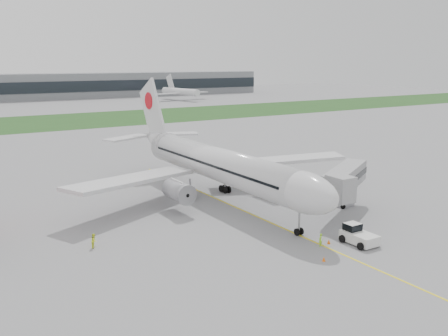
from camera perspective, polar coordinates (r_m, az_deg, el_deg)
ground at (r=73.63m, az=0.91°, el=-4.32°), size 600.00×600.00×0.00m
apron_markings at (r=69.68m, az=3.17°, el=-5.30°), size 70.00×70.00×0.04m
grass_strip at (r=184.43m, az=-19.95°, el=4.92°), size 600.00×50.00×0.02m
airliner at (r=76.27m, az=-1.07°, el=0.64°), size 48.13×53.95×17.88m
pushback_tug at (r=60.69m, az=15.00°, el=-7.39°), size 2.93×4.31×2.20m
jet_bridge at (r=70.28m, az=13.61°, el=-1.31°), size 13.35×10.39×6.66m
safety_cone_left at (r=54.91m, az=11.34°, el=-10.15°), size 0.37×0.37×0.52m
safety_cone_right at (r=59.97m, az=11.89°, el=-8.21°), size 0.40×0.40×0.55m
ground_crew_near at (r=58.82m, az=10.96°, el=-8.07°), size 0.67×0.60×1.54m
ground_crew_far at (r=59.22m, az=-14.63°, el=-8.04°), size 0.98×1.03×1.68m
distant_aircraft_right at (r=273.47m, az=-5.00°, el=7.72°), size 38.57×35.04×13.32m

